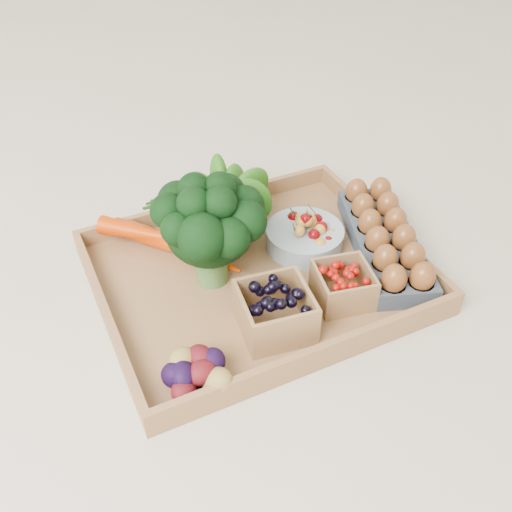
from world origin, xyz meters
name	(u,v)px	position (x,y,z in m)	size (l,w,h in m)	color
ground	(256,281)	(0.00, 0.00, 0.00)	(4.00, 4.00, 0.00)	beige
tray	(256,278)	(0.00, 0.00, 0.01)	(0.55, 0.45, 0.01)	olive
carrots	(166,241)	(-0.12, 0.13, 0.04)	(0.24, 0.17, 0.06)	#C33100
lettuce	(224,197)	(0.01, 0.16, 0.08)	(0.13, 0.13, 0.13)	#11520C
broccoli	(210,246)	(-0.07, 0.02, 0.09)	(0.19, 0.19, 0.15)	black
cherry_bowl	(304,237)	(0.12, 0.04, 0.03)	(0.15, 0.15, 0.04)	#8C9EA5
egg_carton	(384,244)	(0.24, -0.04, 0.03)	(0.11, 0.31, 0.04)	#3B414C
potatoes	(192,365)	(-0.18, -0.17, 0.05)	(0.12, 0.12, 0.07)	#430A0F
punnet_blackberry	(275,311)	(-0.03, -0.13, 0.05)	(0.11, 0.11, 0.08)	black
punnet_raspberry	(343,285)	(0.11, -0.12, 0.05)	(0.09, 0.09, 0.06)	maroon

